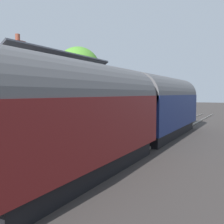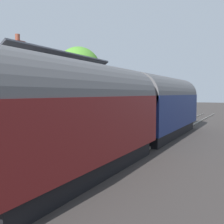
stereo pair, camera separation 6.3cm
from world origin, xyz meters
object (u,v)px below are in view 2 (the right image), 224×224
Objects in this scene: train at (137,109)px; bench_near_building at (132,113)px; station_building at (40,105)px; station_sign_board at (125,107)px; tree_distant at (96,83)px; bench_mid_platform at (122,115)px; planter_corner_building at (121,121)px; bench_platform_end at (152,110)px; planter_edge_far at (145,113)px; tree_mid_background at (79,69)px.

bench_near_building is at bearing 25.22° from train.
station_building reaches higher than train.
station_sign_board is 0.26× the size of tree_distant.
bench_mid_platform is at bearing -138.89° from tree_distant.
tree_distant is at bearing 37.95° from planter_corner_building.
station_sign_board is 14.83m from tree_distant.
station_building reaches higher than bench_platform_end.
bench_near_building is 4.49m from station_sign_board.
tree_distant is at bearing 38.27° from train.
station_building is 6.04m from planter_corner_building.
planter_edge_far is 0.54× the size of station_sign_board.
bench_platform_end is at bearing 15.82° from train.
bench_mid_platform is 2.16m from station_sign_board.
tree_mid_background is at bearing 22.82° from station_building.
station_sign_board is (-8.97, -1.05, 0.71)m from bench_platform_end.
bench_platform_end is 1.67× the size of planter_edge_far.
planter_corner_building is 0.61× the size of station_sign_board.
planter_edge_far is at bearing -123.14° from tree_distant.
tree_mid_background reaches higher than planter_corner_building.
train reaches higher than planter_edge_far.
station_building is 18.81m from tree_distant.
station_sign_board is (-1.71, -1.12, 0.71)m from bench_mid_platform.
tree_distant is at bearing 19.37° from tree_mid_background.
planter_corner_building is at bearing -26.89° from station_building.
tree_mid_background is (-1.65, 6.32, 4.16)m from planter_edge_far.
bench_mid_platform is at bearing -109.51° from tree_mid_background.
station_building is at bearing 174.16° from bench_platform_end.
planter_corner_building is at bearing -165.51° from bench_near_building.
planter_corner_building is at bearing 39.48° from train.
bench_platform_end is 9.97m from planter_corner_building.
planter_corner_building is at bearing -175.30° from planter_edge_far.
bench_near_building is (8.32, 3.92, -0.85)m from train.
train is 3.44× the size of tree_distant.
bench_platform_end is at bearing -105.02° from tree_distant.
station_sign_board is 0.21× the size of tree_mid_background.
train is at bearing -154.78° from bench_near_building.
planter_edge_far is 7.75m from tree_mid_background.
station_building reaches higher than bench_mid_platform.
bench_platform_end is 8.79m from tree_mid_background.
bench_mid_platform is at bearing -176.54° from bench_near_building.
bench_mid_platform is at bearing 33.07° from station_sign_board.
planter_corner_building is 1.14× the size of planter_edge_far.
train reaches higher than station_sign_board.
station_sign_board is at bearing -140.01° from tree_distant.
bench_near_building is at bearing -7.24° from station_building.
bench_mid_platform is 0.19× the size of tree_mid_background.
station_building is 1.38× the size of tree_distant.
bench_near_building is 11.15m from tree_distant.
bench_mid_platform is 1.68× the size of planter_edge_far.
station_sign_board reaches higher than planter_corner_building.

